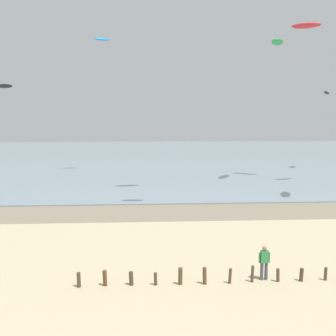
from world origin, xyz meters
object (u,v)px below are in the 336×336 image
at_px(kite_aloft_3, 102,39).
at_px(kite_aloft_4, 5,86).
at_px(kite_aloft_6, 278,42).
at_px(kite_aloft_7, 327,93).
at_px(person_right_flank, 264,262).
at_px(kite_aloft_9, 306,26).

height_order(kite_aloft_3, kite_aloft_4, kite_aloft_3).
bearing_deg(kite_aloft_6, kite_aloft_3, 92.30).
bearing_deg(kite_aloft_6, kite_aloft_7, -19.27).
xyz_separation_m(person_right_flank, kite_aloft_6, (8.65, 27.32, 14.40)).
height_order(kite_aloft_4, kite_aloft_9, kite_aloft_9).
bearing_deg(kite_aloft_6, person_right_flank, -171.58).
xyz_separation_m(kite_aloft_3, kite_aloft_6, (19.37, -8.49, -1.39)).
bearing_deg(kite_aloft_7, kite_aloft_9, -12.48).
bearing_deg(kite_aloft_7, kite_aloft_6, -20.45).
bearing_deg(kite_aloft_6, kite_aloft_9, -39.28).
xyz_separation_m(kite_aloft_3, kite_aloft_4, (-12.43, 1.48, -5.65)).
bearing_deg(kite_aloft_9, kite_aloft_4, -160.23).
xyz_separation_m(kite_aloft_4, kite_aloft_9, (35.47, -8.28, 6.29)).
xyz_separation_m(kite_aloft_6, kite_aloft_7, (9.71, 9.63, -5.03)).
relative_size(person_right_flank, kite_aloft_4, 0.58).
bearing_deg(kite_aloft_7, kite_aloft_4, -65.68).
relative_size(kite_aloft_6, kite_aloft_9, 1.07).
distance_m(person_right_flank, kite_aloft_6, 32.07).
distance_m(kite_aloft_3, kite_aloft_4, 13.73).
relative_size(kite_aloft_7, kite_aloft_9, 0.70).
height_order(person_right_flank, kite_aloft_7, kite_aloft_7).
bearing_deg(person_right_flank, kite_aloft_9, 67.00).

